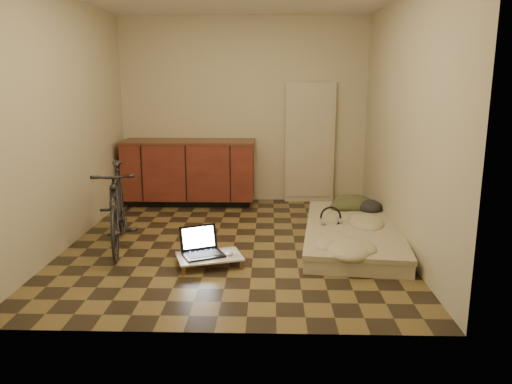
{
  "coord_description": "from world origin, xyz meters",
  "views": [
    {
      "loc": [
        0.38,
        -5.18,
        1.73
      ],
      "look_at": [
        0.24,
        0.06,
        0.55
      ],
      "focal_mm": 35.0,
      "sensor_mm": 36.0,
      "label": 1
    }
  ],
  "objects_px": {
    "bicycle": "(117,203)",
    "lap_desk": "(209,257)",
    "laptop": "(202,249)",
    "futon": "(353,233)"
  },
  "relations": [
    {
      "from": "bicycle",
      "to": "lap_desk",
      "type": "relative_size",
      "value": 2.19
    },
    {
      "from": "futon",
      "to": "laptop",
      "type": "distance_m",
      "value": 1.73
    },
    {
      "from": "futon",
      "to": "lap_desk",
      "type": "relative_size",
      "value": 3.2
    },
    {
      "from": "futon",
      "to": "lap_desk",
      "type": "xyz_separation_m",
      "value": [
        -1.49,
        -0.78,
        -0.0
      ]
    },
    {
      "from": "bicycle",
      "to": "futon",
      "type": "bearing_deg",
      "value": -6.38
    },
    {
      "from": "bicycle",
      "to": "lap_desk",
      "type": "xyz_separation_m",
      "value": [
        1.01,
        -0.49,
        -0.4
      ]
    },
    {
      "from": "bicycle",
      "to": "laptop",
      "type": "xyz_separation_m",
      "value": [
        0.94,
        -0.45,
        -0.34
      ]
    },
    {
      "from": "futon",
      "to": "laptop",
      "type": "xyz_separation_m",
      "value": [
        -1.56,
        -0.74,
        0.06
      ]
    },
    {
      "from": "bicycle",
      "to": "futon",
      "type": "relative_size",
      "value": 0.68
    },
    {
      "from": "futon",
      "to": "lap_desk",
      "type": "bearing_deg",
      "value": -145.73
    }
  ]
}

